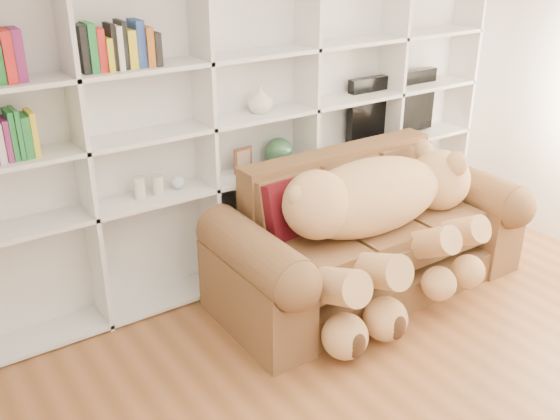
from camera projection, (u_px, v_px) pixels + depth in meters
wall_back at (244, 103)px, 4.74m from camera, size 5.00×0.02×2.70m
bookshelf at (225, 118)px, 4.53m from camera, size 4.43×0.35×2.40m
sofa at (366, 241)px, 4.76m from camera, size 2.41×1.04×1.01m
teddy_bear at (380, 214)px, 4.43m from camera, size 1.83×1.00×1.06m
throw_pillow at (290, 209)px, 4.44m from camera, size 0.48×0.31×0.47m
gift_box at (439, 233)px, 5.45m from camera, size 0.35×0.33×0.26m
tv at (392, 106)px, 5.43m from camera, size 0.96×0.18×0.57m
picture_frame at (243, 160)px, 4.68m from camera, size 0.16×0.04×0.20m
green_vase at (279, 152)px, 4.84m from camera, size 0.22×0.22×0.22m
figurine_tall at (139, 187)px, 4.27m from camera, size 0.10×0.10×0.16m
figurine_short at (158, 185)px, 4.34m from camera, size 0.09×0.09×0.14m
snow_globe at (178, 182)px, 4.43m from camera, size 0.10×0.10×0.10m
shelf_vase at (260, 100)px, 4.57m from camera, size 0.21×0.21×0.20m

